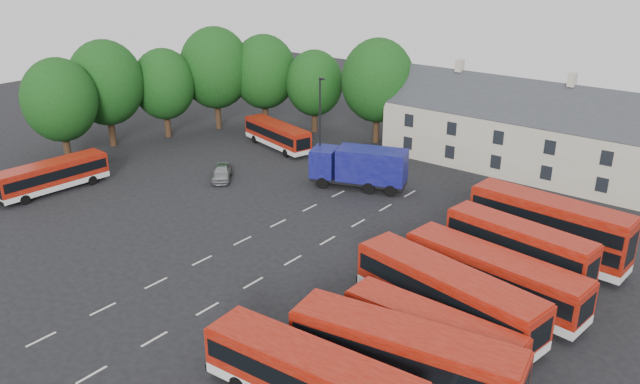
{
  "coord_description": "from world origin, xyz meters",
  "views": [
    {
      "loc": [
        30.74,
        -27.35,
        20.86
      ],
      "look_at": [
        1.86,
        9.05,
        2.2
      ],
      "focal_mm": 35.0,
      "sensor_mm": 36.0,
      "label": 1
    }
  ],
  "objects_px": {
    "silver_car": "(222,172)",
    "bus_west": "(52,174)",
    "bus_row_a": "(311,375)",
    "box_truck": "(360,166)",
    "bus_dd_south": "(518,249)",
    "lamppost": "(320,127)"
  },
  "relations": [
    {
      "from": "bus_west",
      "to": "bus_row_a",
      "type": "bearing_deg",
      "value": -98.44
    },
    {
      "from": "bus_row_a",
      "to": "box_truck",
      "type": "height_order",
      "value": "box_truck"
    },
    {
      "from": "bus_dd_south",
      "to": "silver_car",
      "type": "bearing_deg",
      "value": -174.42
    },
    {
      "from": "bus_dd_south",
      "to": "bus_west",
      "type": "height_order",
      "value": "bus_dd_south"
    },
    {
      "from": "bus_west",
      "to": "lamppost",
      "type": "relative_size",
      "value": 1.01
    },
    {
      "from": "box_truck",
      "to": "silver_car",
      "type": "xyz_separation_m",
      "value": [
        -11.41,
        -6.31,
        -1.4
      ]
    },
    {
      "from": "bus_dd_south",
      "to": "box_truck",
      "type": "xyz_separation_m",
      "value": [
        -17.69,
        7.32,
        -0.17
      ]
    },
    {
      "from": "box_truck",
      "to": "lamppost",
      "type": "bearing_deg",
      "value": 170.78
    },
    {
      "from": "bus_dd_south",
      "to": "silver_car",
      "type": "xyz_separation_m",
      "value": [
        -29.1,
        1.01,
        -1.57
      ]
    },
    {
      "from": "silver_car",
      "to": "bus_west",
      "type": "bearing_deg",
      "value": -170.67
    },
    {
      "from": "bus_dd_south",
      "to": "bus_west",
      "type": "xyz_separation_m",
      "value": [
        -38.63,
        -10.5,
        -0.62
      ]
    },
    {
      "from": "bus_west",
      "to": "silver_car",
      "type": "distance_m",
      "value": 14.97
    },
    {
      "from": "bus_row_a",
      "to": "bus_west",
      "type": "relative_size",
      "value": 1.15
    },
    {
      "from": "bus_west",
      "to": "bus_dd_south",
      "type": "bearing_deg",
      "value": -71.57
    },
    {
      "from": "silver_car",
      "to": "box_truck",
      "type": "bearing_deg",
      "value": -12.12
    },
    {
      "from": "silver_car",
      "to": "lamppost",
      "type": "distance_m",
      "value": 10.31
    },
    {
      "from": "bus_row_a",
      "to": "box_truck",
      "type": "relative_size",
      "value": 1.27
    },
    {
      "from": "box_truck",
      "to": "bus_dd_south",
      "type": "bearing_deg",
      "value": -42.89
    },
    {
      "from": "bus_dd_south",
      "to": "bus_row_a",
      "type": "bearing_deg",
      "value": -91.31
    },
    {
      "from": "bus_west",
      "to": "lamppost",
      "type": "xyz_separation_m",
      "value": [
        16.98,
        17.03,
        3.55
      ]
    },
    {
      "from": "silver_car",
      "to": "lamppost",
      "type": "relative_size",
      "value": 0.43
    },
    {
      "from": "box_truck",
      "to": "lamppost",
      "type": "distance_m",
      "value": 5.09
    }
  ]
}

